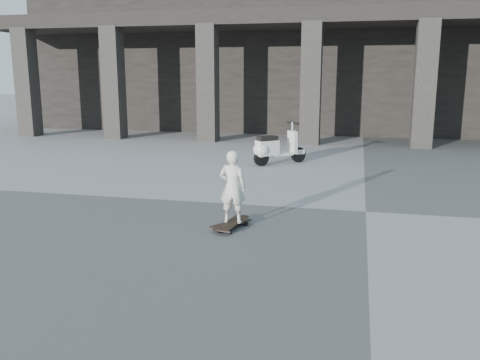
% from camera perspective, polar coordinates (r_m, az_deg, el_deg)
% --- Properties ---
extents(ground, '(90.00, 90.00, 0.00)m').
position_cam_1_polar(ground, '(9.01, 13.94, -3.47)').
color(ground, '#51524F').
rests_on(ground, ground).
extents(colonnade, '(28.00, 8.82, 6.00)m').
position_cam_1_polar(colonnade, '(22.49, 14.00, 13.25)').
color(colonnade, black).
rests_on(colonnade, ground).
extents(longboard, '(0.33, 0.91, 0.09)m').
position_cam_1_polar(longboard, '(7.83, -0.83, -4.88)').
color(longboard, black).
rests_on(longboard, ground).
extents(skateboard_spare, '(0.54, 0.70, 0.09)m').
position_cam_1_polar(skateboard_spare, '(7.82, -1.03, -4.96)').
color(skateboard_spare, black).
rests_on(skateboard_spare, ground).
extents(child, '(0.41, 0.27, 1.12)m').
position_cam_1_polar(child, '(7.69, -0.85, -0.76)').
color(child, silver).
rests_on(child, longboard).
extents(scooter, '(1.27, 1.15, 1.10)m').
position_cam_1_polar(scooter, '(13.22, 3.56, 3.57)').
color(scooter, black).
rests_on(scooter, ground).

